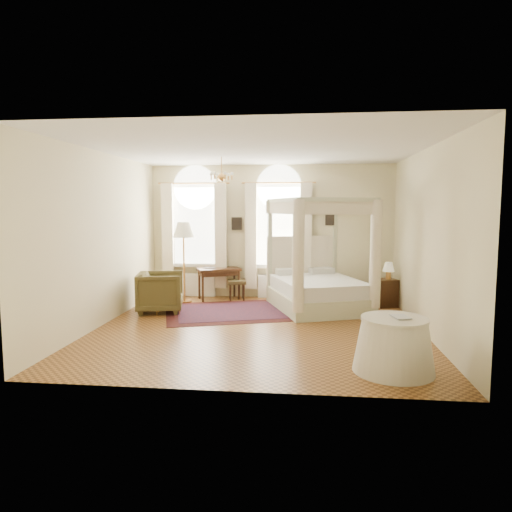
# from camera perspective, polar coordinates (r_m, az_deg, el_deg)

# --- Properties ---
(ground) EXTENTS (6.00, 6.00, 0.00)m
(ground) POSITION_cam_1_polar(r_m,az_deg,el_deg) (8.66, 0.29, -8.97)
(ground) COLOR #935E2A
(ground) RESTS_ON ground
(room_walls) EXTENTS (6.00, 6.00, 6.00)m
(room_walls) POSITION_cam_1_polar(r_m,az_deg,el_deg) (8.37, 0.29, 4.24)
(room_walls) COLOR beige
(room_walls) RESTS_ON ground
(window_left) EXTENTS (1.62, 0.27, 3.29)m
(window_left) POSITION_cam_1_polar(r_m,az_deg,el_deg) (11.55, -7.64, 2.23)
(window_left) COLOR silver
(window_left) RESTS_ON room_walls
(window_right) EXTENTS (1.62, 0.27, 3.29)m
(window_right) POSITION_cam_1_polar(r_m,az_deg,el_deg) (11.24, 2.82, 2.17)
(window_right) COLOR silver
(window_right) RESTS_ON room_walls
(chandelier) EXTENTS (0.51, 0.45, 0.50)m
(chandelier) POSITION_cam_1_polar(r_m,az_deg,el_deg) (9.71, -4.33, 9.94)
(chandelier) COLOR #C38841
(chandelier) RESTS_ON room_walls
(wall_pictures) EXTENTS (2.54, 0.03, 0.39)m
(wall_pictures) POSITION_cam_1_polar(r_m,az_deg,el_deg) (11.32, 2.29, 4.24)
(wall_pictures) COLOR black
(wall_pictures) RESTS_ON room_walls
(canopy_bed) EXTENTS (2.47, 2.72, 2.45)m
(canopy_bed) POSITION_cam_1_polar(r_m,az_deg,el_deg) (10.22, 7.78, -3.52)
(canopy_bed) COLOR beige
(canopy_bed) RESTS_ON ground
(nightstand) EXTENTS (0.55, 0.52, 0.63)m
(nightstand) POSITION_cam_1_polar(r_m,az_deg,el_deg) (10.83, 15.92, -4.44)
(nightstand) COLOR #391F0F
(nightstand) RESTS_ON ground
(nightstand_lamp) EXTENTS (0.26, 0.26, 0.39)m
(nightstand_lamp) POSITION_cam_1_polar(r_m,az_deg,el_deg) (10.75, 16.24, -1.45)
(nightstand_lamp) COLOR #C38841
(nightstand_lamp) RESTS_ON nightstand
(writing_desk) EXTENTS (1.16, 0.92, 0.77)m
(writing_desk) POSITION_cam_1_polar(r_m,az_deg,el_deg) (11.24, -4.66, -2.09)
(writing_desk) COLOR #391F0F
(writing_desk) RESTS_ON ground
(laptop) EXTENTS (0.34, 0.25, 0.02)m
(laptop) POSITION_cam_1_polar(r_m,az_deg,el_deg) (11.24, -5.76, -1.46)
(laptop) COLOR black
(laptop) RESTS_ON writing_desk
(stool) EXTENTS (0.50, 0.50, 0.49)m
(stool) POSITION_cam_1_polar(r_m,az_deg,el_deg) (11.16, -2.41, -3.44)
(stool) COLOR #473B1E
(stool) RESTS_ON ground
(armchair) EXTENTS (1.14, 1.12, 0.87)m
(armchair) POSITION_cam_1_polar(r_m,az_deg,el_deg) (10.09, -11.86, -4.41)
(armchair) COLOR #49401F
(armchair) RESTS_ON ground
(coffee_table) EXTENTS (0.61, 0.49, 0.37)m
(coffee_table) POSITION_cam_1_polar(r_m,az_deg,el_deg) (9.90, -10.89, -5.20)
(coffee_table) COLOR silver
(coffee_table) RESTS_ON ground
(floor_lamp) EXTENTS (0.49, 0.49, 1.91)m
(floor_lamp) POSITION_cam_1_polar(r_m,az_deg,el_deg) (10.88, -9.05, 2.74)
(floor_lamp) COLOR #C38841
(floor_lamp) RESTS_ON ground
(oriental_rug) EXTENTS (3.61, 3.04, 0.01)m
(oriental_rug) POSITION_cam_1_polar(r_m,az_deg,el_deg) (9.99, -2.26, -6.90)
(oriental_rug) COLOR #441310
(oriental_rug) RESTS_ON ground
(side_table) EXTENTS (1.11, 1.11, 0.76)m
(side_table) POSITION_cam_1_polar(r_m,az_deg,el_deg) (6.63, 16.84, -10.61)
(side_table) COLOR white
(side_table) RESTS_ON ground
(book) EXTENTS (0.26, 0.32, 0.03)m
(book) POSITION_cam_1_polar(r_m,az_deg,el_deg) (6.48, 16.77, -7.36)
(book) COLOR black
(book) RESTS_ON side_table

